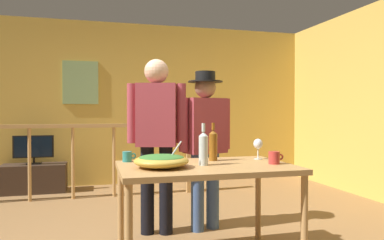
{
  "coord_description": "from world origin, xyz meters",
  "views": [
    {
      "loc": [
        -0.45,
        -3.14,
        1.17
      ],
      "look_at": [
        0.36,
        -0.09,
        1.11
      ],
      "focal_mm": 34.01,
      "sensor_mm": 36.0,
      "label": 1
    }
  ],
  "objects_px": {
    "flat_screen_tv": "(34,147)",
    "serving_table": "(206,175)",
    "tv_console": "(34,178)",
    "wine_bottle_clear": "(203,148)",
    "wine_bottle_amber": "(213,145)",
    "stair_railing": "(92,149)",
    "mug_red": "(274,158)",
    "person_standing_left": "(157,131)",
    "person_standing_right": "(205,137)",
    "wine_glass": "(258,145)",
    "mug_teal": "(127,157)",
    "framed_picture": "(81,83)",
    "salad_bowl": "(161,160)"
  },
  "relations": [
    {
      "from": "flat_screen_tv",
      "to": "serving_table",
      "type": "relative_size",
      "value": 0.42
    },
    {
      "from": "tv_console",
      "to": "wine_bottle_clear",
      "type": "xyz_separation_m",
      "value": [
        1.66,
        -3.09,
        0.7
      ]
    },
    {
      "from": "serving_table",
      "to": "flat_screen_tv",
      "type": "bearing_deg",
      "value": 118.98
    },
    {
      "from": "tv_console",
      "to": "wine_bottle_amber",
      "type": "height_order",
      "value": "wine_bottle_amber"
    },
    {
      "from": "stair_railing",
      "to": "mug_red",
      "type": "relative_size",
      "value": 31.72
    },
    {
      "from": "tv_console",
      "to": "serving_table",
      "type": "distance_m",
      "value": 3.54
    },
    {
      "from": "stair_railing",
      "to": "person_standing_left",
      "type": "distance_m",
      "value": 1.83
    },
    {
      "from": "person_standing_left",
      "to": "stair_railing",
      "type": "bearing_deg",
      "value": -54.25
    },
    {
      "from": "flat_screen_tv",
      "to": "person_standing_left",
      "type": "bearing_deg",
      "value": -57.14
    },
    {
      "from": "wine_bottle_amber",
      "to": "person_standing_right",
      "type": "relative_size",
      "value": 0.2
    },
    {
      "from": "flat_screen_tv",
      "to": "person_standing_left",
      "type": "xyz_separation_m",
      "value": [
        1.44,
        -2.23,
        0.33
      ]
    },
    {
      "from": "serving_table",
      "to": "wine_glass",
      "type": "xyz_separation_m",
      "value": [
        0.53,
        0.21,
        0.2
      ]
    },
    {
      "from": "mug_red",
      "to": "mug_teal",
      "type": "height_order",
      "value": "mug_red"
    },
    {
      "from": "person_standing_left",
      "to": "person_standing_right",
      "type": "bearing_deg",
      "value": -164.38
    },
    {
      "from": "flat_screen_tv",
      "to": "wine_glass",
      "type": "height_order",
      "value": "wine_glass"
    },
    {
      "from": "mug_red",
      "to": "framed_picture",
      "type": "bearing_deg",
      "value": 114.34
    },
    {
      "from": "person_standing_right",
      "to": "mug_red",
      "type": "bearing_deg",
      "value": 91.73
    },
    {
      "from": "wine_bottle_clear",
      "to": "mug_teal",
      "type": "xyz_separation_m",
      "value": [
        -0.54,
        0.35,
        -0.09
      ]
    },
    {
      "from": "stair_railing",
      "to": "tv_console",
      "type": "relative_size",
      "value": 4.33
    },
    {
      "from": "person_standing_right",
      "to": "wine_bottle_amber",
      "type": "bearing_deg",
      "value": 63.51
    },
    {
      "from": "framed_picture",
      "to": "tv_console",
      "type": "distance_m",
      "value": 1.6
    },
    {
      "from": "salad_bowl",
      "to": "wine_bottle_clear",
      "type": "bearing_deg",
      "value": 5.87
    },
    {
      "from": "wine_bottle_amber",
      "to": "stair_railing",
      "type": "bearing_deg",
      "value": 113.45
    },
    {
      "from": "tv_console",
      "to": "wine_bottle_amber",
      "type": "bearing_deg",
      "value": -57.63
    },
    {
      "from": "serving_table",
      "to": "salad_bowl",
      "type": "height_order",
      "value": "salad_bowl"
    },
    {
      "from": "stair_railing",
      "to": "wine_bottle_clear",
      "type": "xyz_separation_m",
      "value": [
        0.84,
        -2.52,
        0.23
      ]
    },
    {
      "from": "mug_teal",
      "to": "wine_bottle_amber",
      "type": "bearing_deg",
      "value": -9.52
    },
    {
      "from": "stair_railing",
      "to": "person_standing_right",
      "type": "distance_m",
      "value": 2.04
    },
    {
      "from": "wine_bottle_clear",
      "to": "person_standing_left",
      "type": "bearing_deg",
      "value": 104.9
    },
    {
      "from": "tv_console",
      "to": "salad_bowl",
      "type": "bearing_deg",
      "value": -66.9
    },
    {
      "from": "wine_glass",
      "to": "wine_bottle_clear",
      "type": "height_order",
      "value": "wine_bottle_clear"
    },
    {
      "from": "wine_bottle_clear",
      "to": "wine_bottle_amber",
      "type": "bearing_deg",
      "value": 56.38
    },
    {
      "from": "serving_table",
      "to": "person_standing_left",
      "type": "xyz_separation_m",
      "value": [
        -0.25,
        0.81,
        0.3
      ]
    },
    {
      "from": "wine_bottle_amber",
      "to": "person_standing_left",
      "type": "bearing_deg",
      "value": 121.9
    },
    {
      "from": "framed_picture",
      "to": "wine_bottle_clear",
      "type": "xyz_separation_m",
      "value": [
        1.01,
        -3.38,
        -0.74
      ]
    },
    {
      "from": "flat_screen_tv",
      "to": "wine_bottle_clear",
      "type": "height_order",
      "value": "wine_bottle_clear"
    },
    {
      "from": "tv_console",
      "to": "mug_teal",
      "type": "height_order",
      "value": "mug_teal"
    },
    {
      "from": "flat_screen_tv",
      "to": "wine_bottle_clear",
      "type": "xyz_separation_m",
      "value": [
        1.66,
        -3.06,
        0.24
      ]
    },
    {
      "from": "wine_glass",
      "to": "mug_red",
      "type": "relative_size",
      "value": 1.43
    },
    {
      "from": "flat_screen_tv",
      "to": "person_standing_right",
      "type": "bearing_deg",
      "value": -49.12
    },
    {
      "from": "wine_bottle_clear",
      "to": "person_standing_left",
      "type": "distance_m",
      "value": 0.87
    },
    {
      "from": "wine_bottle_amber",
      "to": "mug_teal",
      "type": "xyz_separation_m",
      "value": [
        -0.69,
        0.12,
        -0.09
      ]
    },
    {
      "from": "salad_bowl",
      "to": "person_standing_right",
      "type": "xyz_separation_m",
      "value": [
        0.6,
        0.87,
        0.1
      ]
    },
    {
      "from": "wine_glass",
      "to": "mug_red",
      "type": "height_order",
      "value": "wine_glass"
    },
    {
      "from": "tv_console",
      "to": "salad_bowl",
      "type": "xyz_separation_m",
      "value": [
        1.33,
        -3.13,
        0.62
      ]
    },
    {
      "from": "mug_teal",
      "to": "person_standing_right",
      "type": "relative_size",
      "value": 0.07
    },
    {
      "from": "flat_screen_tv",
      "to": "person_standing_right",
      "type": "height_order",
      "value": "person_standing_right"
    },
    {
      "from": "wine_glass",
      "to": "wine_bottle_clear",
      "type": "distance_m",
      "value": 0.6
    },
    {
      "from": "wine_bottle_clear",
      "to": "mug_red",
      "type": "bearing_deg",
      "value": -7.74
    },
    {
      "from": "salad_bowl",
      "to": "mug_teal",
      "type": "bearing_deg",
      "value": 119.05
    }
  ]
}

